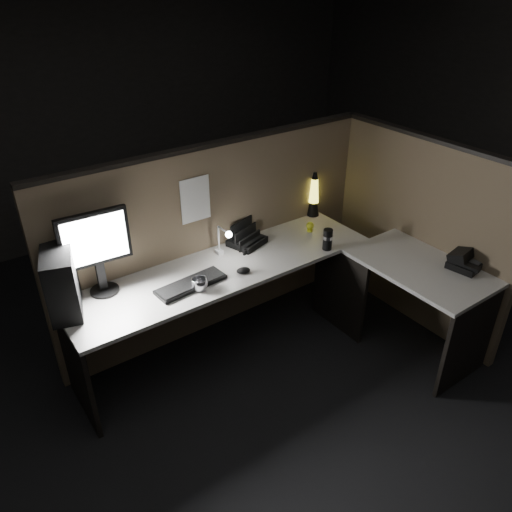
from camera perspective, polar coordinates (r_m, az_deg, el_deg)
floor at (r=3.70m, az=4.00°, el=-14.25°), size 6.00×6.00×0.00m
room_shell at (r=2.81m, az=5.18°, el=9.99°), size 6.00×6.00×6.00m
partition_back at (r=3.86m, az=-4.32°, el=1.79°), size 2.66×0.06×1.50m
partition_right at (r=4.14m, az=17.96°, el=2.35°), size 0.06×1.66×1.50m
desk at (r=3.56m, az=4.01°, el=-4.05°), size 2.60×1.60×0.73m
pc_tower at (r=3.24m, az=-21.33°, el=-2.74°), size 0.28×0.42×0.41m
monitor at (r=3.28m, az=-17.84°, el=1.18°), size 0.44×0.19×0.57m
keyboard at (r=3.37m, az=-7.46°, el=-3.23°), size 0.50×0.20×0.02m
mouse at (r=3.47m, az=-1.46°, el=-1.67°), size 0.11×0.09×0.04m
clip_lamp at (r=3.60m, az=-3.70°, el=1.79°), size 0.05×0.19×0.25m
organizer at (r=3.82m, az=-1.13°, el=1.99°), size 0.31×0.29×0.19m
lava_lamp at (r=4.26m, az=6.62°, el=6.63°), size 0.10×0.10×0.39m
travel_mug at (r=3.77m, az=8.18°, el=1.89°), size 0.07×0.07×0.17m
steel_mug at (r=3.30m, az=-6.48°, el=-3.25°), size 0.15×0.15×0.09m
figurine at (r=4.02m, az=6.20°, el=3.48°), size 0.06×0.06×0.06m
pinned_paper at (r=3.57m, az=-6.94°, el=6.40°), size 0.23×0.00×0.33m
desk_phone at (r=3.83m, az=22.72°, el=-0.43°), size 0.26×0.27×0.14m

